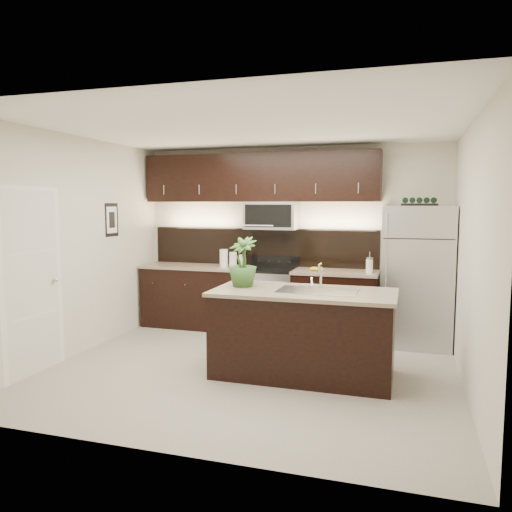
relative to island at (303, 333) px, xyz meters
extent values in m
plane|color=gray|center=(-0.60, 0.00, -0.47)|extent=(4.50, 4.50, 0.00)
cube|color=beige|center=(-0.60, 2.00, 0.88)|extent=(4.50, 0.02, 2.70)
cube|color=beige|center=(-0.60, -2.00, 0.88)|extent=(4.50, 0.02, 2.70)
cube|color=beige|center=(-2.85, 0.00, 0.88)|extent=(0.02, 4.00, 2.70)
cube|color=beige|center=(1.65, 0.00, 0.88)|extent=(0.02, 4.00, 2.70)
cube|color=white|center=(-0.60, 0.00, 2.23)|extent=(4.50, 4.00, 0.02)
cube|color=silver|center=(-2.83, -0.80, 0.54)|extent=(0.04, 0.80, 2.02)
sphere|color=silver|center=(-2.80, -0.48, 0.53)|extent=(0.06, 0.06, 0.06)
cube|color=black|center=(-2.84, 0.75, 1.18)|extent=(0.01, 0.32, 0.46)
cube|color=white|center=(-2.83, 0.75, 1.18)|extent=(0.00, 0.24, 0.36)
cube|color=black|center=(-2.01, 1.69, -0.02)|extent=(1.57, 0.62, 0.90)
cube|color=black|center=(0.11, 1.69, -0.02)|extent=(1.16, 0.62, 0.90)
cube|color=#B2B2B7|center=(-0.85, 1.69, -0.02)|extent=(0.76, 0.62, 0.90)
cube|color=black|center=(-0.85, 1.69, 0.44)|extent=(0.76, 0.60, 0.03)
cube|color=tan|center=(-2.01, 1.69, 0.45)|extent=(1.59, 0.65, 0.04)
cube|color=tan|center=(0.11, 1.69, 0.45)|extent=(1.18, 0.65, 0.04)
cube|color=black|center=(-1.05, 1.99, 0.75)|extent=(3.49, 0.02, 0.56)
cube|color=#B2B2B7|center=(-0.85, 1.80, 1.23)|extent=(0.76, 0.40, 0.40)
cube|color=black|center=(-1.05, 1.84, 1.78)|extent=(3.49, 0.33, 0.70)
cube|color=black|center=(0.00, 0.00, -0.02)|extent=(1.90, 0.90, 0.90)
cube|color=tan|center=(0.00, 0.00, 0.45)|extent=(1.96, 0.96, 0.04)
cube|color=silver|center=(0.15, 0.00, 0.47)|extent=(0.84, 0.50, 0.01)
cylinder|color=silver|center=(0.15, 0.21, 0.59)|extent=(0.03, 0.03, 0.24)
cylinder|color=silver|center=(0.15, 0.14, 0.74)|extent=(0.02, 0.14, 0.02)
cylinder|color=silver|center=(0.15, 0.07, 0.69)|extent=(0.02, 0.02, 0.10)
cube|color=#B2B2B7|center=(1.19, 1.63, 0.45)|extent=(0.89, 0.80, 1.84)
cube|color=black|center=(1.19, 1.63, 1.39)|extent=(0.46, 0.28, 0.03)
cylinder|color=black|center=(1.01, 1.63, 1.44)|extent=(0.08, 0.26, 0.08)
cylinder|color=black|center=(1.10, 1.63, 1.44)|extent=(0.08, 0.26, 0.08)
cylinder|color=black|center=(1.19, 1.63, 1.44)|extent=(0.08, 0.26, 0.08)
cylinder|color=black|center=(1.27, 1.63, 1.44)|extent=(0.08, 0.26, 0.08)
cylinder|color=black|center=(1.36, 1.63, 1.44)|extent=(0.08, 0.26, 0.08)
imported|color=#2C5220|center=(-0.71, 0.06, 0.75)|extent=(0.37, 0.37, 0.56)
cylinder|color=silver|center=(-1.54, 1.64, 0.60)|extent=(0.12, 0.12, 0.26)
cylinder|color=silver|center=(-1.39, 1.65, 0.58)|extent=(0.11, 0.11, 0.22)
cylinder|color=silver|center=(-1.25, 1.65, 0.56)|extent=(0.10, 0.10, 0.19)
cylinder|color=silver|center=(0.57, 1.64, 0.56)|extent=(0.09, 0.09, 0.18)
cylinder|color=silver|center=(0.57, 1.64, 0.66)|extent=(0.10, 0.10, 0.02)
cylinder|color=silver|center=(0.57, 1.64, 0.71)|extent=(0.01, 0.01, 0.07)
ellipsoid|color=gold|center=(-0.19, 1.61, 0.50)|extent=(0.20, 0.16, 0.06)
camera|label=1|loc=(1.06, -5.22, 1.40)|focal=35.00mm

